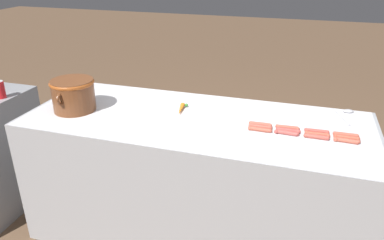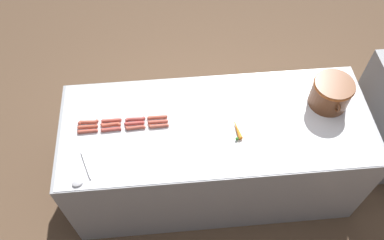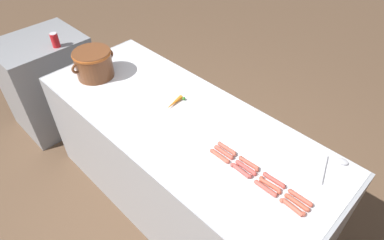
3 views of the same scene
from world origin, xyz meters
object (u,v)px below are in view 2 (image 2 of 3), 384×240
Objects in this scene: bean_pot at (331,92)px; hot_dog_10 at (135,127)px; hot_dog_3 at (157,117)px; hot_dog_7 at (158,122)px; hot_dog_9 at (111,130)px; hot_dog_4 at (88,127)px; hot_dog_6 at (134,123)px; hot_dog_11 at (159,126)px; hot_dog_2 at (135,119)px; carrot at (237,129)px; hot_dog_0 at (88,122)px; hot_dog_8 at (88,131)px; serving_spoon at (80,177)px; hot_dog_5 at (111,125)px; hot_dog_1 at (111,120)px.

hot_dog_10 is at bearing -85.59° from bean_pot.
hot_dog_7 is (0.04, 0.00, 0.00)m from hot_dog_3.
hot_dog_9 is 0.40× the size of bean_pot.
hot_dog_4 is 0.32m from hot_dog_6.
hot_dog_4 is 1.00× the size of hot_dog_11.
hot_dog_11 is 0.40× the size of bean_pot.
hot_dog_2 and hot_dog_3 have the same top height.
bean_pot is at bearing 104.94° from carrot.
carrot is (0.11, 0.71, 0.00)m from hot_dog_6.
hot_dog_3 is 0.07m from hot_dog_11.
hot_dog_0 is at bearing 178.04° from hot_dog_4.
hot_dog_4 is (0.04, -0.49, 0.00)m from hot_dog_3.
serving_spoon is (0.35, -0.03, -0.00)m from hot_dog_8.
hot_dog_2 is 0.80× the size of carrot.
serving_spoon is (0.39, -0.35, -0.00)m from hot_dog_6.
hot_dog_2 reaches higher than serving_spoon.
hot_dog_6 is 0.40× the size of bean_pot.
serving_spoon is at bearing -55.72° from hot_dog_11.
hot_dog_5 is 1.00× the size of hot_dog_6.
hot_dog_6 is 0.17m from hot_dog_9.
carrot is (0.15, 0.55, 0.00)m from hot_dog_3.
hot_dog_1 is at bearing 90.02° from hot_dog_0.
hot_dog_2 is at bearing 96.34° from hot_dog_4.
hot_dog_2 is 0.18m from hot_dog_11.
hot_dog_8 is 0.80× the size of carrot.
hot_dog_9 is 0.80× the size of carrot.
carrot is at bearing 85.76° from hot_dog_8.
hot_dog_4 and hot_dog_10 have the same top height.
bean_pot is (-0.03, 1.24, 0.11)m from hot_dog_3.
carrot reaches higher than hot_dog_10.
hot_dog_11 is (0.07, 0.49, 0.00)m from hot_dog_0.
hot_dog_0 is 0.50m from hot_dog_11.
hot_dog_8 is (0.07, -0.33, 0.00)m from hot_dog_2.
bean_pot reaches higher than hot_dog_11.
hot_dog_9 is at bearing 64.40° from hot_dog_0.
hot_dog_6 is 1.00× the size of hot_dog_9.
hot_dog_2 is 1.00× the size of hot_dog_10.
hot_dog_0 is 0.04m from hot_dog_4.
hot_dog_0 is at bearing -94.79° from hot_dog_7.
hot_dog_1 is at bearing -88.79° from bean_pot.
bean_pot is at bearing 94.95° from hot_dog_11.
hot_dog_5 is 0.34m from hot_dog_11.
hot_dog_11 is at bearing 7.94° from hot_dog_7.
hot_dog_7 is (0.04, 0.16, 0.00)m from hot_dog_2.
bean_pot is at bearing 91.09° from hot_dog_0.
hot_dog_6 is at bearing 90.22° from hot_dog_4.
hot_dog_6 is at bearing -87.07° from bean_pot.
carrot reaches higher than hot_dog_11.
hot_dog_6 is (0.04, -0.16, 0.00)m from hot_dog_3.
hot_dog_0 and hot_dog_1 have the same top height.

